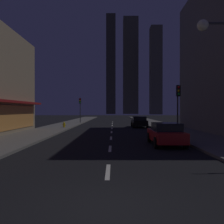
{
  "coord_description": "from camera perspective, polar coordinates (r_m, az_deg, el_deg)",
  "views": [
    {
      "loc": [
        0.21,
        -5.49,
        2.27
      ],
      "look_at": [
        0.0,
        25.3,
        2.02
      ],
      "focal_mm": 37.96,
      "sensor_mm": 36.0,
      "label": 1
    }
  ],
  "objects": [
    {
      "name": "sidewalk_right",
      "position": [
        38.17,
        10.65,
        -2.85
      ],
      "size": [
        4.0,
        76.0,
        0.15
      ],
      "primitive_type": "cube",
      "color": "#605E59",
      "rests_on": "ground"
    },
    {
      "name": "traffic_light_near_right",
      "position": [
        20.16,
        15.62,
        3.07
      ],
      "size": [
        0.32,
        0.48,
        4.2
      ],
      "color": "#2D2D2D",
      "rests_on": "sidewalk_right"
    },
    {
      "name": "car_parked_far",
      "position": [
        31.5,
        6.57,
        -2.33
      ],
      "size": [
        1.98,
        4.24,
        1.45
      ],
      "color": "black",
      "rests_on": "ground"
    },
    {
      "name": "traffic_light_far_left",
      "position": [
        40.66,
        -7.69,
        1.75
      ],
      "size": [
        0.32,
        0.48,
        4.2
      ],
      "color": "#2D2D2D",
      "rests_on": "sidewalk_left"
    },
    {
      "name": "skyscraper_distant_short",
      "position": [
        130.42,
        10.49,
        9.77
      ],
      "size": [
        5.94,
        6.76,
        46.77
      ],
      "primitive_type": "cube",
      "color": "brown",
      "rests_on": "ground"
    },
    {
      "name": "street_lamp_right",
      "position": [
        13.09,
        24.27,
        12.75
      ],
      "size": [
        1.96,
        0.56,
        6.58
      ],
      "color": "#38383D",
      "rests_on": "sidewalk_right"
    },
    {
      "name": "skyscraper_distant_mid",
      "position": [
        147.01,
        4.49,
        10.98
      ],
      "size": [
        8.95,
        7.06,
        58.27
      ],
      "primitive_type": "cube",
      "color": "#4C4839",
      "rests_on": "ground"
    },
    {
      "name": "sidewalk_left",
      "position": [
        38.24,
        -10.49,
        -2.84
      ],
      "size": [
        4.0,
        76.0,
        0.15
      ],
      "primitive_type": "cube",
      "color": "#605E59",
      "rests_on": "ground"
    },
    {
      "name": "lane_marking_center",
      "position": [
        24.4,
        -0.1,
        -4.86
      ],
      "size": [
        0.16,
        43.8,
        0.01
      ],
      "color": "silver",
      "rests_on": "ground"
    },
    {
      "name": "car_parked_near",
      "position": [
        15.77,
        12.85,
        -5.11
      ],
      "size": [
        1.98,
        4.24,
        1.45
      ],
      "color": "#B21919",
      "rests_on": "ground"
    },
    {
      "name": "skyscraper_distant_tall",
      "position": [
        143.41,
        -0.27,
        11.23
      ],
      "size": [
        5.43,
        8.76,
        58.17
      ],
      "primitive_type": "cube",
      "color": "#3F3C2F",
      "rests_on": "ground"
    },
    {
      "name": "ground_plane",
      "position": [
        37.56,
        0.07,
        -3.08
      ],
      "size": [
        78.0,
        136.0,
        0.1
      ],
      "primitive_type": "cube",
      "color": "black"
    },
    {
      "name": "fire_hydrant_far_left",
      "position": [
        29.84,
        -11.44,
        -3.04
      ],
      "size": [
        0.42,
        0.3,
        0.65
      ],
      "color": "gold",
      "rests_on": "sidewalk_left"
    }
  ]
}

